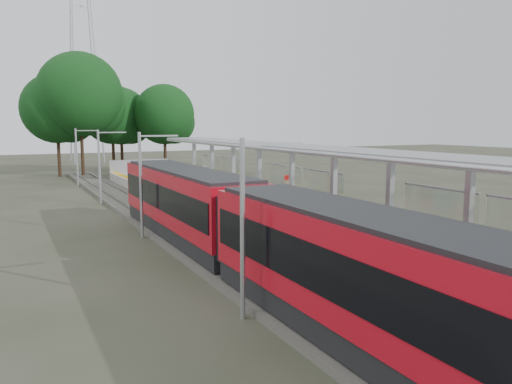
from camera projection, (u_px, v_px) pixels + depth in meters
trackbed at (171, 229)px, 27.26m from camera, size 3.00×70.00×0.24m
platform at (245, 215)px, 29.23m from camera, size 6.00×50.00×1.00m
tactile_strip at (204, 210)px, 28.02m from camera, size 0.60×50.00×0.02m
end_fence at (139, 165)px, 51.12m from camera, size 6.00×0.10×1.20m
train at (248, 226)px, 18.43m from camera, size 2.74×27.60×3.62m
canopy at (304, 155)px, 26.09m from camera, size 3.27×38.00×3.66m
pylon at (82, 33)px, 73.10m from camera, size 8.00×4.00×38.00m
tree_cluster at (101, 107)px, 56.33m from camera, size 18.93×11.81×13.53m
catenary_masts at (142, 181)px, 25.23m from camera, size 2.08×48.16×5.40m
bench_mid at (410, 230)px, 20.15m from camera, size 0.63×1.59×1.06m
bench_far at (260, 190)px, 31.92m from camera, size 0.52×1.70×1.16m
info_pillar_far at (287, 194)px, 28.73m from camera, size 0.42×0.42×1.88m
litter_bin at (280, 204)px, 27.36m from camera, size 0.49×0.49×0.88m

